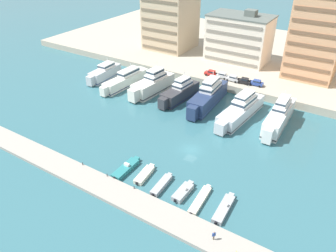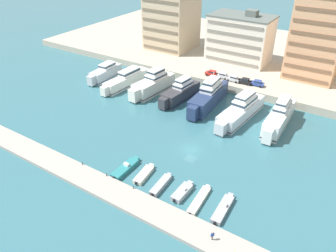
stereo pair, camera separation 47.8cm
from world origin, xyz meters
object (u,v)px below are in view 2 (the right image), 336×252
at_px(yacht_silver_far_left, 105,73).
at_px(yacht_silver_center_right, 241,110).
at_px(motorboat_teal_far_left, 126,168).
at_px(motorboat_cream_center, 199,200).
at_px(yacht_navy_center, 208,96).
at_px(car_red_far_left, 212,73).
at_px(car_silver_mid_left, 234,78).
at_px(car_silver_left, 223,75).
at_px(motorboat_cream_left, 144,174).
at_px(car_blue_center, 257,83).
at_px(motorboat_grey_center_left, 182,192).
at_px(car_black_center_left, 245,81).
at_px(yacht_ivory_left, 127,79).
at_px(yacht_charcoal_center_left, 180,92).
at_px(motorboat_grey_mid_left, 161,185).
at_px(pedestrian_mid_deck, 212,235).
at_px(yacht_white_mid_right, 279,116).
at_px(yacht_ivory_mid_left, 153,84).
at_px(motorboat_grey_center_right, 223,209).

distance_m(yacht_silver_far_left, yacht_silver_center_right, 47.37).
bearing_deg(motorboat_teal_far_left, motorboat_cream_center, 0.84).
xyz_separation_m(yacht_navy_center, car_red_far_left, (-6.09, 14.46, 0.54)).
height_order(car_red_far_left, car_silver_mid_left, same).
bearing_deg(yacht_navy_center, motorboat_cream_center, -65.43).
bearing_deg(car_silver_left, motorboat_cream_left, -83.47).
relative_size(yacht_silver_far_left, car_blue_center, 3.65).
bearing_deg(motorboat_grey_center_left, motorboat_cream_center, -0.28).
relative_size(motorboat_grey_center_left, car_black_center_left, 1.51).
bearing_deg(yacht_ivory_left, motorboat_teal_far_left, -51.39).
bearing_deg(motorboat_cream_center, yacht_charcoal_center_left, 125.87).
bearing_deg(motorboat_grey_mid_left, yacht_charcoal_center_left, 115.36).
xyz_separation_m(car_red_far_left, pedestrian_mid_deck, (28.07, -56.36, -1.53)).
distance_m(yacht_white_mid_right, motorboat_cream_center, 34.78).
relative_size(car_silver_left, car_blue_center, 1.00).
xyz_separation_m(motorboat_grey_center_left, car_silver_mid_left, (-10.95, 49.09, 2.73)).
bearing_deg(car_black_center_left, yacht_white_mid_right, -44.73).
distance_m(yacht_ivory_left, yacht_ivory_mid_left, 9.94).
bearing_deg(motorboat_grey_center_left, motorboat_grey_center_right, 1.81).
distance_m(yacht_silver_far_left, yacht_charcoal_center_left, 28.54).
distance_m(yacht_silver_far_left, yacht_white_mid_right, 56.90).
xyz_separation_m(yacht_ivory_left, pedestrian_mid_deck, (49.57, -39.88, -0.28)).
relative_size(car_silver_left, pedestrian_mid_deck, 2.44).
bearing_deg(yacht_navy_center, motorboat_grey_center_right, -59.30).
distance_m(motorboat_cream_center, car_silver_mid_left, 51.30).
bearing_deg(yacht_white_mid_right, motorboat_cream_center, -96.68).
height_order(motorboat_cream_left, car_black_center_left, car_black_center_left).
bearing_deg(pedestrian_mid_deck, yacht_charcoal_center_left, 126.75).
relative_size(motorboat_grey_mid_left, car_silver_mid_left, 1.71).
xyz_separation_m(motorboat_cream_center, car_silver_mid_left, (-14.56, 49.11, 2.90)).
distance_m(motorboat_cream_left, car_silver_left, 49.69).
bearing_deg(yacht_white_mid_right, car_black_center_left, 135.27).
distance_m(yacht_ivory_mid_left, car_red_far_left, 19.80).
bearing_deg(motorboat_cream_left, yacht_silver_far_left, 140.47).
height_order(yacht_charcoal_center_left, car_silver_mid_left, yacht_charcoal_center_left).
height_order(yacht_silver_center_right, motorboat_grey_center_right, yacht_silver_center_right).
distance_m(car_silver_mid_left, car_blue_center, 7.28).
distance_m(car_black_center_left, car_blue_center, 3.63).
height_order(motorboat_grey_center_left, pedestrian_mid_deck, pedestrian_mid_deck).
relative_size(yacht_navy_center, motorboat_grey_mid_left, 3.01).
distance_m(yacht_ivory_mid_left, motorboat_grey_center_right, 50.58).
height_order(car_red_far_left, car_blue_center, same).
xyz_separation_m(yacht_ivory_left, motorboat_grey_center_right, (48.15, -32.60, -1.54)).
xyz_separation_m(yacht_navy_center, yacht_white_mid_right, (19.99, -0.43, -0.08)).
height_order(yacht_silver_far_left, motorboat_grey_center_left, yacht_silver_far_left).
bearing_deg(yacht_navy_center, car_silver_mid_left, 84.39).
relative_size(motorboat_grey_center_right, car_silver_mid_left, 1.99).
relative_size(yacht_silver_center_right, motorboat_cream_center, 2.56).
bearing_deg(yacht_silver_far_left, motorboat_grey_center_right, -29.93).
distance_m(motorboat_grey_mid_left, car_silver_left, 51.15).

